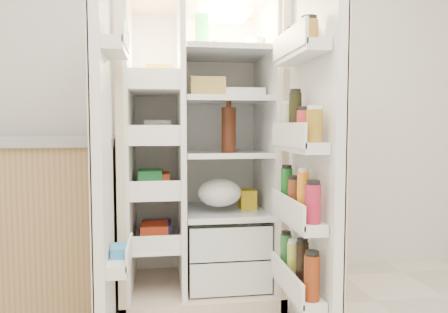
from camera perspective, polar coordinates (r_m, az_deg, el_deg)
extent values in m
cube|color=silver|center=(3.01, -1.33, 9.94)|extent=(4.00, 0.02, 2.70)
cube|color=beige|center=(2.91, -3.91, 1.26)|extent=(0.92, 0.04, 1.80)
cube|color=beige|center=(2.58, -13.11, 0.79)|extent=(0.04, 0.70, 1.80)
cube|color=beige|center=(2.66, 6.16, 0.97)|extent=(0.04, 0.70, 1.80)
cube|color=beige|center=(2.68, -3.42, 20.03)|extent=(0.92, 0.70, 0.04)
cube|color=beige|center=(2.77, -3.26, -17.18)|extent=(0.92, 0.70, 0.08)
cube|color=white|center=(2.88, -3.87, 1.63)|extent=(0.84, 0.02, 1.68)
cube|color=white|center=(2.58, -12.46, 1.25)|extent=(0.02, 0.62, 1.68)
cube|color=white|center=(2.65, 5.53, 1.40)|extent=(0.02, 0.62, 1.68)
cube|color=white|center=(2.57, -5.78, 1.32)|extent=(0.03, 0.62, 1.68)
cube|color=silver|center=(2.72, 0.13, -14.33)|extent=(0.47, 0.52, 0.19)
cube|color=silver|center=(2.66, 0.13, -10.24)|extent=(0.47, 0.52, 0.19)
cube|color=#FFD18C|center=(2.73, -0.09, 18.43)|extent=(0.30, 0.30, 0.02)
cube|color=white|center=(2.66, -9.09, -11.07)|extent=(0.28, 0.58, 0.02)
cube|color=white|center=(2.60, -9.16, -4.67)|extent=(0.28, 0.58, 0.02)
cube|color=white|center=(2.57, -9.24, 1.95)|extent=(0.28, 0.58, 0.02)
cube|color=white|center=(2.58, -9.32, 8.63)|extent=(0.28, 0.58, 0.02)
cube|color=silver|center=(2.65, 0.07, -7.31)|extent=(0.49, 0.58, 0.01)
cube|color=silver|center=(2.60, 0.07, 0.49)|extent=(0.49, 0.58, 0.01)
cube|color=silver|center=(2.60, 0.07, 7.54)|extent=(0.49, 0.58, 0.02)
cube|color=silver|center=(2.63, 0.07, 13.63)|extent=(0.49, 0.58, 0.02)
cube|color=#E1421F|center=(2.65, -9.10, -9.82)|extent=(0.16, 0.20, 0.10)
cube|color=green|center=(2.59, -9.18, -3.14)|extent=(0.14, 0.18, 0.12)
cube|color=silver|center=(2.57, -9.25, 2.95)|extent=(0.20, 0.22, 0.07)
cube|color=gold|center=(2.58, -9.34, 10.40)|extent=(0.15, 0.16, 0.14)
cube|color=navy|center=(2.65, -9.10, -9.92)|extent=(0.18, 0.20, 0.09)
cube|color=#D54C25|center=(2.59, -9.18, -3.36)|extent=(0.14, 0.18, 0.10)
cube|color=white|center=(2.57, -9.26, 3.51)|extent=(0.16, 0.16, 0.12)
sphere|color=orange|center=(2.65, -2.39, -16.22)|extent=(0.07, 0.07, 0.07)
sphere|color=orange|center=(2.69, -0.50, -15.84)|extent=(0.07, 0.07, 0.07)
sphere|color=orange|center=(2.67, 1.83, -16.02)|extent=(0.07, 0.07, 0.07)
sphere|color=orange|center=(2.78, -1.64, -15.18)|extent=(0.07, 0.07, 0.07)
sphere|color=orange|center=(2.78, 0.53, -15.22)|extent=(0.07, 0.07, 0.07)
sphere|color=orange|center=(2.76, 2.80, -15.38)|extent=(0.07, 0.07, 0.07)
sphere|color=orange|center=(2.72, -3.23, -15.66)|extent=(0.07, 0.07, 0.07)
sphere|color=orange|center=(2.81, 1.72, -15.02)|extent=(0.07, 0.07, 0.07)
ellipsoid|color=#4B7928|center=(2.68, 0.07, -9.83)|extent=(0.26, 0.24, 0.11)
cylinder|color=#3F1A0D|center=(2.52, 0.64, 3.57)|extent=(0.09, 0.09, 0.27)
cylinder|color=#65270B|center=(2.57, 0.94, 2.52)|extent=(0.06, 0.06, 0.17)
cube|color=#258845|center=(2.61, -2.99, 16.28)|extent=(0.07, 0.07, 0.22)
cylinder|color=silver|center=(2.68, 4.11, 14.67)|extent=(0.11, 0.11, 0.10)
cylinder|color=#B68A2A|center=(2.77, -0.70, 14.36)|extent=(0.08, 0.08, 0.10)
cube|color=white|center=(2.57, 2.62, 8.46)|extent=(0.25, 0.11, 0.06)
cube|color=tan|center=(2.53, -2.22, 9.21)|extent=(0.20, 0.11, 0.12)
ellipsoid|color=silver|center=(2.56, -0.60, -5.67)|extent=(0.26, 0.24, 0.17)
cube|color=gold|center=(2.68, 3.15, -5.72)|extent=(0.10, 0.12, 0.12)
cube|color=white|center=(2.04, -16.04, -0.11)|extent=(0.05, 0.40, 1.72)
cube|color=beige|center=(2.04, -16.74, -0.12)|extent=(0.01, 0.40, 1.72)
cube|color=white|center=(2.13, -13.84, -13.64)|extent=(0.09, 0.32, 0.06)
cube|color=white|center=(2.06, -14.34, 13.92)|extent=(0.09, 0.32, 0.06)
cube|color=#338CCC|center=(2.12, -13.86, -12.87)|extent=(0.07, 0.12, 0.10)
cube|color=white|center=(2.07, 12.24, 0.01)|extent=(0.05, 0.58, 1.72)
cube|color=beige|center=(2.08, 12.89, 0.01)|extent=(0.01, 0.58, 1.72)
cube|color=white|center=(2.18, 9.79, -17.05)|extent=(0.11, 0.50, 0.05)
cube|color=white|center=(2.08, 9.90, -8.29)|extent=(0.11, 0.50, 0.05)
cube|color=white|center=(2.04, 10.02, 1.38)|extent=(0.11, 0.50, 0.05)
cube|color=white|center=(2.06, 10.18, 13.42)|extent=(0.11, 0.50, 0.05)
cylinder|color=maroon|center=(1.96, 11.73, -15.65)|extent=(0.07, 0.07, 0.20)
cylinder|color=black|center=(2.07, 10.46, -14.24)|extent=(0.06, 0.06, 0.22)
cylinder|color=#B4BE3F|center=(2.19, 9.32, -13.71)|extent=(0.06, 0.06, 0.18)
cylinder|color=#25712F|center=(2.31, 8.32, -12.64)|extent=(0.06, 0.06, 0.19)
cylinder|color=#A41B36|center=(1.87, 11.88, -6.26)|extent=(0.07, 0.07, 0.17)
cylinder|color=orange|center=(1.99, 10.58, -5.05)|extent=(0.06, 0.06, 0.21)
cylinder|color=brown|center=(2.12, 9.43, -5.17)|extent=(0.07, 0.07, 0.16)
cylinder|color=#176420|center=(2.24, 8.41, -4.15)|extent=(0.06, 0.06, 0.20)
cylinder|color=olive|center=(1.84, 12.03, 4.03)|extent=(0.07, 0.07, 0.14)
cylinder|color=#BE3032|center=(1.97, 10.71, 4.05)|extent=(0.07, 0.07, 0.14)
cylinder|color=black|center=(2.09, 9.55, 5.30)|extent=(0.06, 0.06, 0.23)
cylinder|color=#BCBE9D|center=(2.21, 8.50, 4.60)|extent=(0.06, 0.06, 0.18)
cylinder|color=olive|center=(1.96, 11.37, 16.10)|extent=(0.08, 0.08, 0.10)
cylinder|color=brown|center=(2.17, 9.33, 14.97)|extent=(0.08, 0.08, 0.10)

